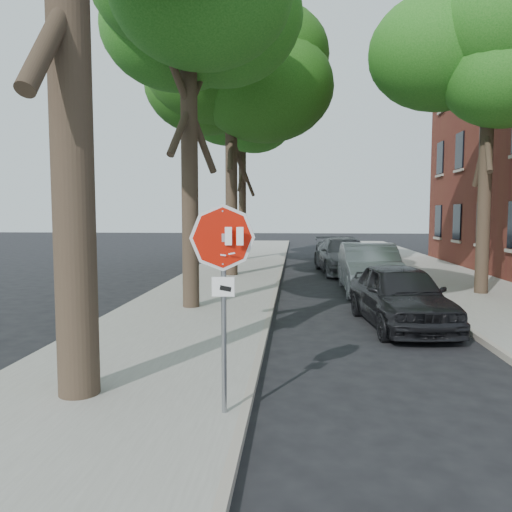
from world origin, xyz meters
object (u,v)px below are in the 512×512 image
at_px(tree_mid_b, 231,77).
at_px(car_a, 400,295).
at_px(stop_sign, 223,268).
at_px(car_c, 344,256).
at_px(car_b, 369,268).
at_px(tree_far, 242,127).
at_px(tree_mid_a, 188,19).
at_px(tree_right, 488,62).
at_px(car_d, 340,249).

height_order(tree_mid_b, car_a, tree_mid_b).
height_order(stop_sign, car_c, stop_sign).
relative_size(stop_sign, car_b, 0.53).
bearing_deg(car_b, car_c, 93.54).
height_order(tree_mid_b, tree_far, tree_mid_b).
xyz_separation_m(tree_mid_a, car_c, (4.91, 8.76, -6.84)).
height_order(tree_right, car_b, tree_right).
xyz_separation_m(car_a, car_b, (0.00, 4.89, 0.08)).
relative_size(stop_sign, tree_mid_a, 0.27).
bearing_deg(car_c, tree_mid_a, -124.18).
bearing_deg(tree_right, stop_sign, -123.38).
xyz_separation_m(car_a, car_c, (-0.31, 10.30, 0.04)).
bearing_deg(car_c, tree_right, -62.31).
bearing_deg(tree_mid_b, car_c, 20.45).
relative_size(tree_right, car_b, 1.90).
distance_m(tree_far, car_b, 13.51).
height_order(tree_right, car_d, tree_right).
relative_size(tree_far, tree_right, 1.00).
relative_size(car_a, car_b, 0.87).
xyz_separation_m(tree_far, car_c, (5.01, -5.23, -6.44)).
relative_size(stop_sign, tree_far, 0.28).
relative_size(tree_mid_a, car_c, 1.86).
relative_size(stop_sign, car_a, 0.61).
xyz_separation_m(stop_sign, tree_far, (-2.02, 21.14, 5.26)).
bearing_deg(tree_right, car_b, 173.80).
relative_size(car_a, car_c, 0.81).
height_order(tree_mid_b, car_c, tree_mid_b).
distance_m(tree_mid_a, tree_right, 9.12).
xyz_separation_m(tree_far, car_a, (5.32, -15.53, -6.48)).
height_order(stop_sign, car_d, stop_sign).
bearing_deg(car_c, stop_sign, -105.55).
relative_size(tree_far, car_c, 1.76).
height_order(car_b, car_c, car_b).
relative_size(tree_right, car_c, 1.76).
bearing_deg(tree_right, tree_far, 128.34).
distance_m(tree_right, car_b, 7.25).
bearing_deg(car_c, tree_far, 128.86).
bearing_deg(car_c, car_d, 81.78).
bearing_deg(tree_mid_b, stop_sign, -83.05).
xyz_separation_m(tree_mid_b, car_a, (5.02, -8.54, -7.27)).
xyz_separation_m(tree_mid_a, car_a, (5.22, -1.53, -6.88)).
bearing_deg(tree_mid_b, tree_right, -25.52).
height_order(tree_mid_a, car_c, tree_mid_a).
relative_size(tree_mid_b, tree_right, 1.11).
bearing_deg(tree_right, car_c, 122.60).
height_order(tree_mid_b, car_d, tree_mid_b).
distance_m(tree_mid_b, car_a, 12.29).
bearing_deg(tree_right, tree_mid_b, 154.48).
bearing_deg(car_d, stop_sign, -101.99).
height_order(car_a, car_d, car_a).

